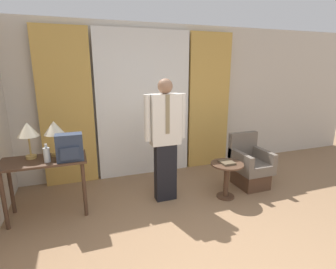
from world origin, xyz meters
TOP-DOWN VIEW (x-y plane):
  - wall_back at (0.00, 3.22)m, footprint 10.00×0.06m
  - curtain_sheer_center at (0.00, 3.09)m, footprint 1.68×0.06m
  - curtain_drape_left at (-1.30, 3.09)m, footprint 0.85×0.06m
  - curtain_drape_right at (1.30, 3.09)m, footprint 0.85×0.06m
  - desk at (-1.61, 2.12)m, footprint 1.05×0.53m
  - table_lamp_left at (-1.77, 2.23)m, footprint 0.27×0.27m
  - table_lamp_right at (-1.46, 2.23)m, footprint 0.27×0.27m
  - bottle_near_edge at (-1.56, 2.01)m, footprint 0.08×0.08m
  - backpack at (-1.28, 1.97)m, footprint 0.33×0.21m
  - person at (0.02, 1.99)m, footprint 0.62×0.21m
  - armchair at (1.51, 1.97)m, footprint 0.52×0.62m
  - side_table at (0.91, 1.72)m, footprint 0.49×0.49m
  - book at (0.90, 1.73)m, footprint 0.20×0.22m

SIDE VIEW (x-z plane):
  - armchair at x=1.51m, z-range -0.11..0.77m
  - side_table at x=0.91m, z-range 0.10..0.65m
  - book at x=0.90m, z-range 0.55..0.58m
  - desk at x=-1.61m, z-range 0.26..1.04m
  - bottle_near_edge at x=-1.56m, z-range 0.77..1.01m
  - backpack at x=-1.28m, z-range 0.79..1.14m
  - person at x=0.02m, z-range 0.09..1.89m
  - table_lamp_left at x=-1.77m, z-range 0.92..1.39m
  - table_lamp_right at x=-1.46m, z-range 0.92..1.39m
  - curtain_sheer_center at x=0.00m, z-range 0.00..2.58m
  - curtain_drape_left at x=-1.30m, z-range 0.00..2.58m
  - curtain_drape_right at x=1.30m, z-range 0.00..2.58m
  - wall_back at x=0.00m, z-range 0.00..2.70m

